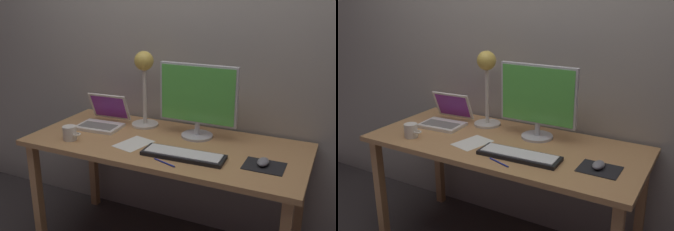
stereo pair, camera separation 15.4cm
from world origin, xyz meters
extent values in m
cube|color=#9E998E|center=(0.00, 0.40, 1.30)|extent=(4.80, 0.06, 2.60)
cube|color=tan|center=(0.00, 0.00, 0.72)|extent=(1.60, 0.70, 0.03)
cube|color=tan|center=(-0.74, -0.29, 0.35)|extent=(0.05, 0.05, 0.71)
cube|color=tan|center=(-0.74, 0.29, 0.35)|extent=(0.05, 0.05, 0.71)
cube|color=tan|center=(0.74, 0.29, 0.35)|extent=(0.05, 0.05, 0.71)
cylinder|color=silver|center=(0.13, 0.16, 0.75)|extent=(0.19, 0.19, 0.01)
cylinder|color=silver|center=(0.13, 0.16, 0.79)|extent=(0.03, 0.03, 0.07)
cube|color=silver|center=(0.13, 0.16, 1.00)|extent=(0.47, 0.03, 0.35)
cube|color=#59C64C|center=(0.13, 0.14, 1.00)|extent=(0.45, 0.00, 0.32)
cube|color=black|center=(0.18, -0.15, 0.75)|extent=(0.45, 0.16, 0.02)
cube|color=silver|center=(0.18, -0.15, 0.76)|extent=(0.41, 0.13, 0.01)
cube|color=silver|center=(-0.48, 0.04, 0.75)|extent=(0.28, 0.20, 0.02)
cube|color=slate|center=(-0.48, 0.02, 0.76)|extent=(0.24, 0.12, 0.00)
cube|color=silver|center=(-0.49, 0.17, 0.85)|extent=(0.27, 0.10, 0.18)
cube|color=purple|center=(-0.49, 0.17, 0.85)|extent=(0.24, 0.09, 0.15)
cylinder|color=beige|center=(-0.25, 0.21, 0.75)|extent=(0.17, 0.17, 0.01)
cylinder|color=silver|center=(-0.25, 0.21, 0.95)|extent=(0.02, 0.02, 0.38)
sphere|color=gold|center=(-0.25, 0.21, 1.16)|extent=(0.12, 0.12, 0.12)
sphere|color=#FFEAB2|center=(-0.25, 0.20, 1.13)|extent=(0.04, 0.04, 0.04)
cube|color=black|center=(0.58, -0.09, 0.74)|extent=(0.20, 0.16, 0.00)
ellipsoid|color=slate|center=(0.58, -0.08, 0.76)|extent=(0.06, 0.10, 0.03)
cylinder|color=white|center=(-0.52, -0.21, 0.78)|extent=(0.08, 0.08, 0.08)
torus|color=white|center=(-0.47, -0.21, 0.78)|extent=(0.05, 0.05, 0.01)
cube|color=white|center=(-0.15, -0.10, 0.74)|extent=(0.19, 0.24, 0.00)
cylinder|color=#2633A5|center=(0.12, -0.26, 0.74)|extent=(0.14, 0.05, 0.01)
camera|label=1|loc=(0.91, -1.87, 1.57)|focal=41.54mm
camera|label=2|loc=(1.04, -1.80, 1.57)|focal=41.54mm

